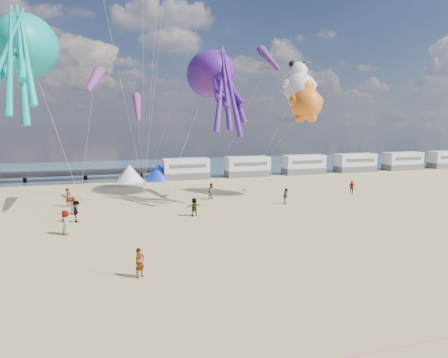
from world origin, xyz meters
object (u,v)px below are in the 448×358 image
at_px(tent_white, 130,173).
at_px(beachgoer_7, 212,191).
at_px(motorhome_0, 186,169).
at_px(sandbag_a, 80,200).
at_px(sandbag_b, 166,196).
at_px(motorhome_5, 447,159).
at_px(windsock_right, 138,108).
at_px(standing_person, 140,263).
at_px(beachgoer_1, 286,196).
at_px(beachgoer_0, 66,222).
at_px(motorhome_1, 248,167).
at_px(beachgoer_4, 194,207).
at_px(sandbag_e, 144,193).
at_px(beachgoer_2, 76,211).
at_px(kite_panda, 300,88).
at_px(beachgoer_3, 352,187).
at_px(windsock_left, 94,80).
at_px(motorhome_3, 355,163).
at_px(beachgoer_6, 73,205).
at_px(sandbag_d, 210,189).
at_px(kite_octopus_teal, 26,46).
at_px(tent_blue, 158,172).
at_px(beachgoer_5, 68,197).
at_px(sandbag_c, 245,190).
at_px(motorhome_4, 403,161).
at_px(kite_teddy_orange, 306,104).
at_px(windsock_mid, 270,59).
at_px(kite_octopus_purple, 211,74).
at_px(motorhome_2, 304,165).

xyz_separation_m(tent_white, beachgoer_7, (7.70, -15.33, -0.32)).
relative_size(motorhome_0, sandbag_a, 13.20).
bearing_deg(sandbag_b, beachgoer_7, -32.18).
relative_size(motorhome_5, windsock_right, 1.20).
relative_size(standing_person, beachgoer_1, 1.04).
bearing_deg(sandbag_a, beachgoer_0, -91.61).
height_order(motorhome_1, beachgoer_7, motorhome_1).
distance_m(beachgoer_4, sandbag_a, 14.44).
xyz_separation_m(motorhome_5, sandbag_e, (-54.48, -9.83, -1.39)).
distance_m(beachgoer_2, kite_panda, 26.22).
bearing_deg(beachgoer_3, windsock_left, -153.43).
height_order(motorhome_1, motorhome_3, same).
relative_size(standing_person, beachgoer_6, 1.04).
distance_m(sandbag_d, kite_octopus_teal, 24.86).
distance_m(sandbag_a, kite_panda, 26.56).
bearing_deg(kite_octopus_teal, beachgoer_7, 17.88).
distance_m(motorhome_0, sandbag_b, 13.45).
bearing_deg(tent_blue, sandbag_d, -61.32).
xyz_separation_m(standing_person, beachgoer_5, (-5.17, 20.48, 0.08)).
bearing_deg(beachgoer_2, sandbag_b, -39.35).
bearing_deg(beachgoer_7, motorhome_0, 62.13).
xyz_separation_m(beachgoer_3, sandbag_c, (-11.18, 5.43, -0.66)).
height_order(beachgoer_2, beachgoer_6, beachgoer_2).
relative_size(motorhome_4, motorhome_5, 1.00).
distance_m(standing_person, sandbag_a, 23.54).
xyz_separation_m(tent_white, beachgoer_1, (14.41, -19.87, -0.40)).
bearing_deg(beachgoer_7, beachgoer_1, -60.83).
distance_m(tent_blue, beachgoer_1, 22.43).
xyz_separation_m(sandbag_b, windsock_left, (-7.07, -5.25, 11.97)).
height_order(beachgoer_6, sandbag_e, beachgoer_6).
distance_m(kite_octopus_teal, kite_teddy_orange, 27.60).
xyz_separation_m(beachgoer_5, windsock_left, (3.00, -3.05, 11.17)).
relative_size(motorhome_4, kite_octopus_teal, 0.55).
distance_m(tent_blue, windsock_right, 18.21).
distance_m(sandbag_e, kite_octopus_teal, 19.37).
height_order(motorhome_3, windsock_mid, windsock_mid).
bearing_deg(beachgoer_5, kite_teddy_orange, -79.68).
xyz_separation_m(beachgoer_5, beachgoer_6, (0.68, -3.61, -0.11)).
relative_size(kite_octopus_purple, windsock_mid, 1.74).
bearing_deg(sandbag_d, sandbag_a, -170.19).
relative_size(motorhome_3, sandbag_c, 13.20).
xyz_separation_m(tent_white, beachgoer_2, (-5.76, -21.46, -0.29)).
distance_m(motorhome_2, sandbag_c, 18.30).
bearing_deg(kite_octopus_teal, beachgoer_4, -8.79).
bearing_deg(beachgoer_5, motorhome_5, -59.80).
xyz_separation_m(sandbag_a, windsock_right, (6.00, -3.62, 9.57)).
relative_size(motorhome_5, sandbag_a, 13.20).
relative_size(sandbag_c, sandbag_e, 1.00).
height_order(beachgoer_3, windsock_left, windsock_left).
bearing_deg(sandbag_c, windsock_right, -162.75).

